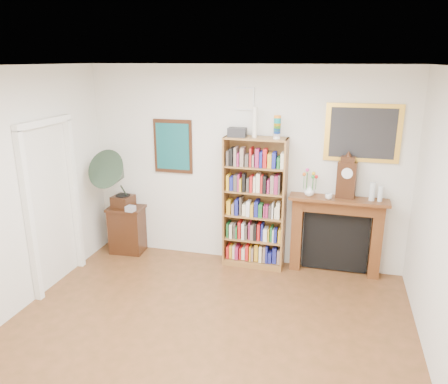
{
  "coord_description": "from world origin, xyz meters",
  "views": [
    {
      "loc": [
        1.23,
        -3.35,
        2.86
      ],
      "look_at": [
        -0.06,
        1.6,
        1.3
      ],
      "focal_mm": 35.0,
      "sensor_mm": 36.0,
      "label": 1
    }
  ],
  "objects_px": {
    "cd_stack": "(130,209)",
    "side_cabinet": "(127,229)",
    "bookshelf": "(255,196)",
    "teacup": "(329,196)",
    "gramophone": "(116,176)",
    "bottle_left": "(372,192)",
    "flower_vase": "(309,191)",
    "mantel_clock": "(347,178)",
    "fireplace": "(336,229)",
    "bottle_right": "(380,194)"
  },
  "relations": [
    {
      "from": "bottle_left",
      "to": "bottle_right",
      "type": "bearing_deg",
      "value": -6.55
    },
    {
      "from": "cd_stack",
      "to": "flower_vase",
      "type": "height_order",
      "value": "flower_vase"
    },
    {
      "from": "bookshelf",
      "to": "flower_vase",
      "type": "bearing_deg",
      "value": 3.94
    },
    {
      "from": "side_cabinet",
      "to": "cd_stack",
      "type": "xyz_separation_m",
      "value": [
        0.15,
        -0.15,
        0.4
      ]
    },
    {
      "from": "fireplace",
      "to": "cd_stack",
      "type": "height_order",
      "value": "fireplace"
    },
    {
      "from": "bookshelf",
      "to": "cd_stack",
      "type": "xyz_separation_m",
      "value": [
        -1.81,
        -0.19,
        -0.28
      ]
    },
    {
      "from": "fireplace",
      "to": "bottle_left",
      "type": "height_order",
      "value": "bottle_left"
    },
    {
      "from": "side_cabinet",
      "to": "fireplace",
      "type": "distance_m",
      "value": 3.1
    },
    {
      "from": "fireplace",
      "to": "flower_vase",
      "type": "xyz_separation_m",
      "value": [
        -0.39,
        -0.04,
        0.53
      ]
    },
    {
      "from": "bookshelf",
      "to": "flower_vase",
      "type": "xyz_separation_m",
      "value": [
        0.74,
        0.03,
        0.13
      ]
    },
    {
      "from": "bookshelf",
      "to": "bottle_left",
      "type": "relative_size",
      "value": 8.93
    },
    {
      "from": "cd_stack",
      "to": "bottle_right",
      "type": "bearing_deg",
      "value": 3.41
    },
    {
      "from": "gramophone",
      "to": "teacup",
      "type": "bearing_deg",
      "value": 8.97
    },
    {
      "from": "bottle_left",
      "to": "side_cabinet",
      "type": "bearing_deg",
      "value": -178.86
    },
    {
      "from": "fireplace",
      "to": "cd_stack",
      "type": "xyz_separation_m",
      "value": [
        -2.93,
        -0.26,
        0.12
      ]
    },
    {
      "from": "bottle_right",
      "to": "cd_stack",
      "type": "bearing_deg",
      "value": -176.59
    },
    {
      "from": "gramophone",
      "to": "fireplace",
      "type": "bearing_deg",
      "value": 11.28
    },
    {
      "from": "bookshelf",
      "to": "teacup",
      "type": "bearing_deg",
      "value": -1.77
    },
    {
      "from": "fireplace",
      "to": "flower_vase",
      "type": "relative_size",
      "value": 9.25
    },
    {
      "from": "side_cabinet",
      "to": "mantel_clock",
      "type": "height_order",
      "value": "mantel_clock"
    },
    {
      "from": "teacup",
      "to": "side_cabinet",
      "type": "bearing_deg",
      "value": 179.68
    },
    {
      "from": "teacup",
      "to": "gramophone",
      "type": "bearing_deg",
      "value": -177.59
    },
    {
      "from": "cd_stack",
      "to": "bottle_right",
      "type": "height_order",
      "value": "bottle_right"
    },
    {
      "from": "gramophone",
      "to": "bottle_left",
      "type": "xyz_separation_m",
      "value": [
        3.54,
        0.21,
        -0.03
      ]
    },
    {
      "from": "gramophone",
      "to": "mantel_clock",
      "type": "height_order",
      "value": "mantel_clock"
    },
    {
      "from": "cd_stack",
      "to": "teacup",
      "type": "bearing_deg",
      "value": 2.67
    },
    {
      "from": "gramophone",
      "to": "flower_vase",
      "type": "relative_size",
      "value": 6.59
    },
    {
      "from": "cd_stack",
      "to": "mantel_clock",
      "type": "bearing_deg",
      "value": 4.7
    },
    {
      "from": "mantel_clock",
      "to": "cd_stack",
      "type": "bearing_deg",
      "value": -165.92
    },
    {
      "from": "gramophone",
      "to": "bottle_left",
      "type": "bearing_deg",
      "value": 10.0
    },
    {
      "from": "gramophone",
      "to": "flower_vase",
      "type": "xyz_separation_m",
      "value": [
        2.74,
        0.21,
        -0.08
      ]
    },
    {
      "from": "bottle_left",
      "to": "bookshelf",
      "type": "bearing_deg",
      "value": -178.85
    },
    {
      "from": "side_cabinet",
      "to": "teacup",
      "type": "height_order",
      "value": "teacup"
    },
    {
      "from": "side_cabinet",
      "to": "bottle_right",
      "type": "height_order",
      "value": "bottle_right"
    },
    {
      "from": "bookshelf",
      "to": "mantel_clock",
      "type": "xyz_separation_m",
      "value": [
        1.21,
        0.06,
        0.33
      ]
    },
    {
      "from": "bookshelf",
      "to": "side_cabinet",
      "type": "xyz_separation_m",
      "value": [
        -1.96,
        -0.04,
        -0.68
      ]
    },
    {
      "from": "mantel_clock",
      "to": "flower_vase",
      "type": "distance_m",
      "value": 0.51
    },
    {
      "from": "teacup",
      "to": "flower_vase",
      "type": "bearing_deg",
      "value": 161.19
    },
    {
      "from": "fireplace",
      "to": "bottle_right",
      "type": "height_order",
      "value": "bottle_right"
    },
    {
      "from": "mantel_clock",
      "to": "bookshelf",
      "type": "bearing_deg",
      "value": -167.7
    },
    {
      "from": "gramophone",
      "to": "mantel_clock",
      "type": "xyz_separation_m",
      "value": [
        3.21,
        0.24,
        0.12
      ]
    },
    {
      "from": "fireplace",
      "to": "gramophone",
      "type": "bearing_deg",
      "value": -174.38
    },
    {
      "from": "fireplace",
      "to": "bottle_right",
      "type": "bearing_deg",
      "value": -5.53
    },
    {
      "from": "gramophone",
      "to": "bottle_right",
      "type": "bearing_deg",
      "value": 9.72
    },
    {
      "from": "bottle_right",
      "to": "mantel_clock",
      "type": "bearing_deg",
      "value": 174.42
    },
    {
      "from": "gramophone",
      "to": "bookshelf",
      "type": "bearing_deg",
      "value": 11.75
    },
    {
      "from": "bookshelf",
      "to": "mantel_clock",
      "type": "bearing_deg",
      "value": 4.34
    },
    {
      "from": "cd_stack",
      "to": "side_cabinet",
      "type": "bearing_deg",
      "value": 136.24
    },
    {
      "from": "fireplace",
      "to": "bottle_left",
      "type": "bearing_deg",
      "value": -5.5
    },
    {
      "from": "fireplace",
      "to": "flower_vase",
      "type": "distance_m",
      "value": 0.66
    }
  ]
}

